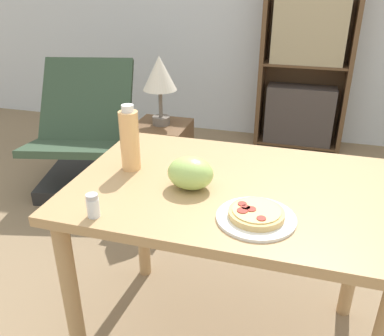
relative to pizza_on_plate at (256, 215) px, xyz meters
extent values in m
cube|color=tan|center=(-0.11, 0.20, -0.03)|extent=(1.12, 0.76, 0.03)
cylinder|color=tan|center=(-0.61, -0.12, -0.42)|extent=(0.06, 0.06, 0.74)
cylinder|color=tan|center=(-0.61, 0.52, -0.42)|extent=(0.06, 0.06, 0.74)
cylinder|color=tan|center=(0.39, 0.52, -0.42)|extent=(0.06, 0.06, 0.74)
cylinder|color=white|center=(0.00, 0.00, -0.01)|extent=(0.24, 0.24, 0.01)
cylinder|color=#DBB26B|center=(0.00, 0.00, 0.01)|extent=(0.17, 0.17, 0.02)
cylinder|color=#EACC7A|center=(0.00, 0.00, 0.02)|extent=(0.15, 0.15, 0.00)
cylinder|color=#A83328|center=(-0.02, 0.00, 0.02)|extent=(0.03, 0.03, 0.00)
cylinder|color=#A83328|center=(-0.03, 0.00, 0.02)|extent=(0.03, 0.03, 0.00)
cylinder|color=#A83328|center=(-0.04, -0.02, 0.02)|extent=(0.03, 0.03, 0.00)
cylinder|color=#A83328|center=(0.02, -0.04, 0.02)|extent=(0.03, 0.03, 0.00)
cylinder|color=#A83328|center=(-0.05, 0.02, 0.02)|extent=(0.03, 0.03, 0.00)
ellipsoid|color=#A8CC66|center=(-0.25, 0.14, 0.04)|extent=(0.16, 0.12, 0.11)
sphere|color=#A8CC66|center=(-0.26, 0.12, 0.01)|extent=(0.02, 0.02, 0.02)
sphere|color=#A8CC66|center=(-0.27, 0.14, 0.01)|extent=(0.02, 0.02, 0.02)
sphere|color=#A8CC66|center=(-0.20, 0.11, 0.02)|extent=(0.03, 0.03, 0.03)
sphere|color=#A8CC66|center=(-0.23, 0.15, 0.02)|extent=(0.02, 0.02, 0.02)
sphere|color=#A8CC66|center=(-0.24, 0.19, 0.06)|extent=(0.03, 0.03, 0.03)
sphere|color=#A8CC66|center=(-0.28, 0.16, 0.03)|extent=(0.02, 0.02, 0.02)
cylinder|color=#EFB270|center=(-0.51, 0.22, 0.10)|extent=(0.07, 0.07, 0.22)
cylinder|color=white|center=(-0.51, 0.22, 0.22)|extent=(0.04, 0.04, 0.02)
cylinder|color=white|center=(-0.48, -0.12, 0.02)|extent=(0.04, 0.04, 0.06)
cylinder|color=#B7B7BC|center=(-0.48, -0.12, 0.05)|extent=(0.04, 0.04, 0.02)
cube|color=black|center=(-1.38, 1.28, -0.74)|extent=(0.71, 0.67, 0.10)
cube|color=#334733|center=(-1.38, 1.20, -0.43)|extent=(0.75, 0.64, 0.14)
cube|color=#334733|center=(-1.43, 1.50, -0.18)|extent=(0.73, 0.55, 0.55)
cube|color=brown|center=(-0.30, 2.60, -0.05)|extent=(0.04, 0.30, 1.47)
cube|color=brown|center=(0.42, 2.60, -0.05)|extent=(0.04, 0.30, 1.47)
cube|color=brown|center=(0.06, 2.74, -0.05)|extent=(0.76, 0.01, 1.47)
cube|color=brown|center=(0.06, 2.60, -0.77)|extent=(0.69, 0.29, 0.02)
cube|color=#4C423D|center=(0.06, 2.57, -0.50)|extent=(0.59, 0.21, 0.51)
cube|color=brown|center=(0.06, 2.60, -0.05)|extent=(0.69, 0.29, 0.02)
cube|color=tan|center=(0.06, 2.57, 0.21)|extent=(0.59, 0.21, 0.51)
cube|color=brown|center=(-0.77, 1.26, -0.50)|extent=(0.34, 0.34, 0.57)
cylinder|color=#665B51|center=(-0.77, 1.26, -0.19)|extent=(0.11, 0.11, 0.05)
cylinder|color=#665B51|center=(-0.77, 1.26, -0.08)|extent=(0.02, 0.02, 0.17)
cone|color=beige|center=(-0.77, 1.26, 0.11)|extent=(0.21, 0.21, 0.21)
camera|label=1|loc=(0.10, -1.05, 0.66)|focal=38.00mm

